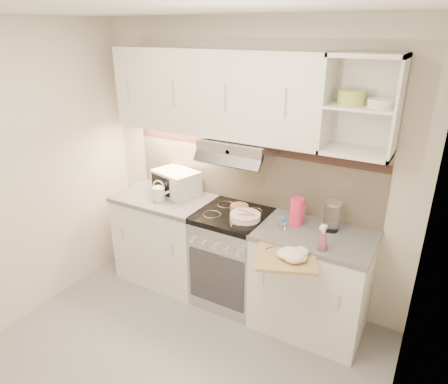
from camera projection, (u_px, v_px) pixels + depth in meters
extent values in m
plane|color=gray|center=(161.00, 378.00, 2.95)|extent=(3.00, 3.00, 0.00)
cube|color=beige|center=(249.00, 166.00, 3.60)|extent=(3.00, 0.04, 2.50)
cube|color=beige|center=(1.00, 184.00, 3.17)|extent=(0.04, 2.80, 2.50)
cube|color=beige|center=(409.00, 305.00, 1.79)|extent=(0.04, 2.80, 2.50)
cube|color=white|center=(130.00, 7.00, 2.00)|extent=(3.00, 2.80, 0.04)
cube|color=#C6B299|center=(248.00, 169.00, 3.61)|extent=(2.40, 0.02, 0.64)
cube|color=#39221F|center=(249.00, 148.00, 3.52)|extent=(2.40, 0.01, 0.08)
cube|color=white|center=(215.00, 93.00, 3.33)|extent=(1.90, 0.34, 0.70)
cube|color=white|center=(362.00, 105.00, 2.78)|extent=(0.50, 0.34, 0.70)
cylinder|color=#A3B947|center=(351.00, 97.00, 2.80)|extent=(0.19, 0.19, 0.10)
cylinder|color=white|center=(381.00, 103.00, 2.72)|extent=(0.18, 0.18, 0.06)
cube|color=#B7B7BC|center=(239.00, 146.00, 3.35)|extent=(0.60, 0.40, 0.12)
cube|color=white|center=(167.00, 239.00, 4.02)|extent=(0.90, 0.60, 0.86)
cube|color=slate|center=(165.00, 198.00, 3.85)|extent=(0.92, 0.62, 0.04)
cube|color=white|center=(311.00, 283.00, 3.33)|extent=(0.90, 0.60, 0.86)
cube|color=slate|center=(316.00, 235.00, 3.16)|extent=(0.92, 0.62, 0.04)
cube|color=#B7B7BC|center=(232.00, 259.00, 3.68)|extent=(0.60, 0.58, 0.85)
cube|color=black|center=(233.00, 215.00, 3.50)|extent=(0.60, 0.60, 0.05)
cube|color=silver|center=(176.00, 182.00, 3.86)|extent=(0.48, 0.40, 0.23)
cube|color=black|center=(167.00, 187.00, 3.74)|extent=(0.26, 0.08, 0.18)
cylinder|color=silver|center=(159.00, 193.00, 3.74)|extent=(0.12, 0.12, 0.13)
cone|color=silver|center=(168.00, 192.00, 3.72)|extent=(0.16, 0.09, 0.10)
torus|color=silver|center=(158.00, 185.00, 3.71)|extent=(0.10, 0.05, 0.10)
cylinder|color=white|center=(245.00, 218.00, 3.38)|extent=(0.26, 0.26, 0.02)
cylinder|color=white|center=(245.00, 216.00, 3.37)|extent=(0.26, 0.26, 0.02)
cylinder|color=white|center=(245.00, 215.00, 3.37)|extent=(0.26, 0.26, 0.02)
cube|color=silver|center=(245.00, 213.00, 3.36)|extent=(0.17, 0.02, 0.01)
cylinder|color=#B67248|center=(239.00, 207.00, 3.56)|extent=(0.16, 0.16, 0.04)
cylinder|color=#EA2E57|center=(297.00, 212.00, 3.25)|extent=(0.11, 0.11, 0.23)
cube|color=#EA2E57|center=(304.00, 209.00, 3.22)|extent=(0.02, 0.03, 0.09)
cylinder|color=white|center=(332.00, 217.00, 3.16)|extent=(0.12, 0.12, 0.23)
cylinder|color=#B7B7BC|center=(333.00, 203.00, 3.11)|extent=(0.13, 0.13, 0.02)
cylinder|color=white|center=(282.00, 224.00, 3.22)|extent=(0.06, 0.06, 0.07)
cylinder|color=blue|center=(282.00, 219.00, 3.20)|extent=(0.06, 0.06, 0.02)
cone|color=pink|center=(323.00, 241.00, 2.90)|extent=(0.08, 0.08, 0.13)
cube|color=tan|center=(286.00, 258.00, 2.86)|extent=(0.54, 0.51, 0.02)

